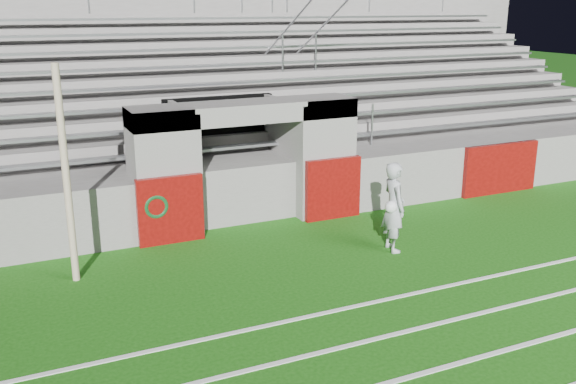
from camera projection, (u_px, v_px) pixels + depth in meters
name	position (u px, v px, depth m)	size (l,w,h in m)	color
ground	(322.00, 283.00, 10.84)	(90.00, 90.00, 0.00)	#15500D
field_post	(66.00, 176.00, 10.45)	(0.12, 0.12, 3.66)	tan
stadium_structure	(186.00, 121.00, 17.37)	(26.00, 8.48, 5.42)	slate
goalkeeper_with_ball	(394.00, 207.00, 12.06)	(0.51, 0.68, 1.73)	#A3A7AC
hose_coil	(156.00, 209.00, 12.35)	(0.56, 0.15, 0.60)	#0E4620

